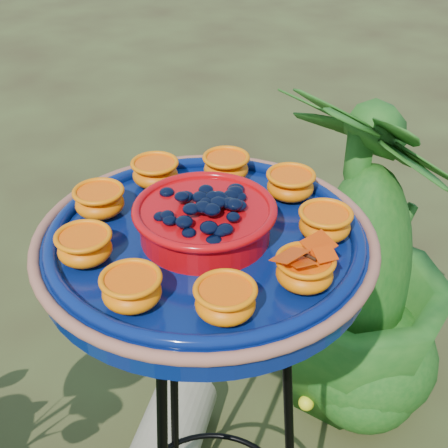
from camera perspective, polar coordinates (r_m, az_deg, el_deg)
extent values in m
torus|color=black|center=(0.96, -1.67, -3.90)|extent=(0.29, 0.29, 0.02)
cylinder|color=black|center=(1.40, -4.54, -16.15)|extent=(0.02, 0.09, 0.96)
cylinder|color=#071754|center=(0.94, -1.71, -2.22)|extent=(0.51, 0.51, 0.04)
torus|color=#954F43|center=(0.93, -1.73, -1.23)|extent=(0.51, 0.51, 0.02)
torus|color=#071754|center=(0.93, -1.73, -1.01)|extent=(0.47, 0.47, 0.02)
cylinder|color=#B9060B|center=(0.91, -1.76, 0.11)|extent=(0.20, 0.20, 0.05)
torus|color=#B9060B|center=(0.90, -1.78, 1.38)|extent=(0.21, 0.21, 0.01)
ellipsoid|color=black|center=(0.90, -1.79, 1.74)|extent=(0.17, 0.17, 0.03)
ellipsoid|color=#FF6D02|center=(1.02, 6.08, 3.38)|extent=(0.08, 0.08, 0.04)
cylinder|color=#FF6305|center=(1.01, 6.14, 4.32)|extent=(0.07, 0.07, 0.01)
ellipsoid|color=#FF6D02|center=(1.06, 0.19, 5.05)|extent=(0.08, 0.08, 0.04)
cylinder|color=#FF6305|center=(1.06, 0.19, 5.96)|extent=(0.07, 0.07, 0.01)
ellipsoid|color=#FF6D02|center=(1.05, -6.30, 4.49)|extent=(0.08, 0.08, 0.04)
cylinder|color=#FF6305|center=(1.04, -6.36, 5.40)|extent=(0.07, 0.07, 0.01)
ellipsoid|color=#FF6D02|center=(0.99, -11.29, 1.83)|extent=(0.08, 0.08, 0.04)
cylinder|color=#FF6305|center=(0.98, -11.41, 2.78)|extent=(0.07, 0.07, 0.01)
ellipsoid|color=#FF6D02|center=(0.89, -12.60, -2.27)|extent=(0.08, 0.08, 0.04)
cylinder|color=#FF6305|center=(0.88, -12.75, -1.26)|extent=(0.07, 0.07, 0.01)
ellipsoid|color=#FF6D02|center=(0.80, -8.42, -6.18)|extent=(0.08, 0.08, 0.04)
cylinder|color=#FF6305|center=(0.79, -8.53, -5.12)|extent=(0.07, 0.07, 0.01)
ellipsoid|color=#FF6D02|center=(0.78, 0.12, -7.27)|extent=(0.08, 0.08, 0.04)
cylinder|color=#FF6305|center=(0.77, 0.12, -6.19)|extent=(0.07, 0.07, 0.01)
ellipsoid|color=#FF6D02|center=(0.83, 7.37, -4.52)|extent=(0.08, 0.08, 0.04)
cylinder|color=#FF6305|center=(0.82, 7.47, -3.47)|extent=(0.07, 0.07, 0.01)
ellipsoid|color=#FF6D02|center=(0.93, 9.19, -0.18)|extent=(0.08, 0.08, 0.04)
cylinder|color=#FF6305|center=(0.92, 9.29, 0.81)|extent=(0.07, 0.07, 0.01)
cylinder|color=black|center=(0.81, 7.52, -2.85)|extent=(0.01, 0.03, 0.00)
cube|color=#E73C04|center=(0.80, 6.01, -2.87)|extent=(0.05, 0.04, 0.01)
cube|color=#E73C04|center=(0.82, 8.67, -1.80)|extent=(0.05, 0.04, 0.01)
imported|color=#164D14|center=(1.79, 12.47, -2.79)|extent=(0.63, 0.63, 1.01)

